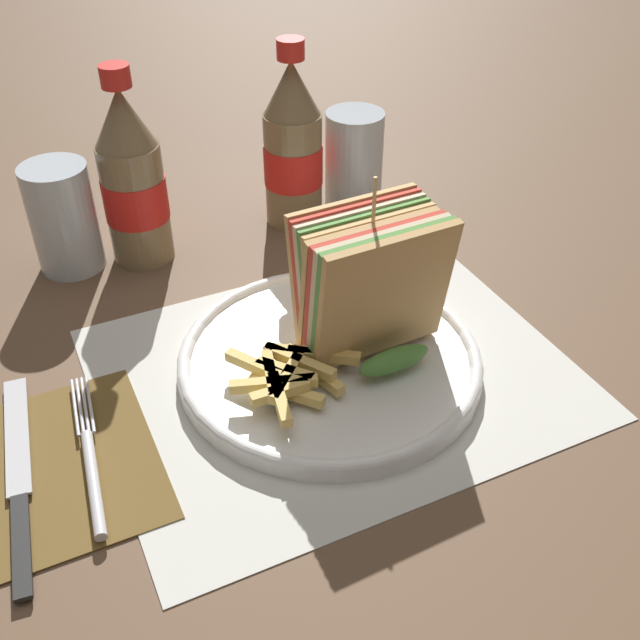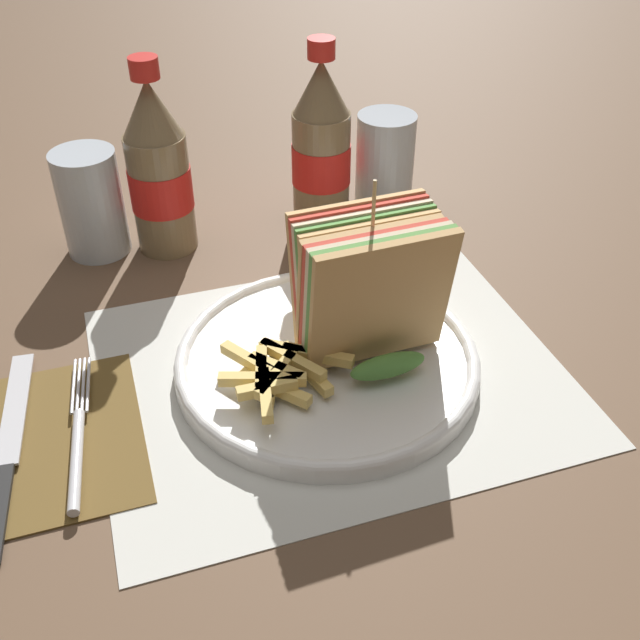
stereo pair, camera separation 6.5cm
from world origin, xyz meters
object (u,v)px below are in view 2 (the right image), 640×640
Objects in this scene: coke_bottle_far at (321,148)px; glass_near at (385,163)px; knife at (9,448)px; coke_bottle_near at (159,172)px; glass_far at (93,210)px; plate_main at (327,360)px; fork at (77,443)px; club_sandwich at (370,290)px.

coke_bottle_far is 0.09m from glass_near.
knife is 1.06× the size of coke_bottle_near.
knife is at bearing -108.15° from glass_far.
knife is at bearing -176.18° from plate_main.
plate_main is 0.31m from glass_near.
plate_main is at bearing 14.35° from fork.
club_sandwich is 0.29m from coke_bottle_near.
plate_main is 1.21× the size of knife.
coke_bottle_near is 1.00× the size of coke_bottle_far.
fork is (-0.25, -0.03, -0.07)m from club_sandwich.
plate_main reaches higher than fork.
plate_main is 0.28m from coke_bottle_near.
glass_near is at bearing -1.06° from glass_far.
glass_far is (0.04, 0.30, 0.04)m from fork.
glass_far is (-0.25, 0.01, -0.04)m from coke_bottle_far.
coke_bottle_near is 1.82× the size of glass_near.
coke_bottle_near is 0.18m from coke_bottle_far.
glass_near is at bearing 44.10° from fork.
coke_bottle_near is (-0.14, 0.25, 0.01)m from club_sandwich.
knife is 0.45m from coke_bottle_far.
plate_main is 2.34× the size of glass_near.
glass_far is (-0.21, 0.27, -0.03)m from club_sandwich.
knife is at bearing 170.83° from fork.
plate_main is at bearing -68.37° from coke_bottle_near.
glass_near is at bearing 39.31° from knife.
knife is at bearing -176.85° from club_sandwich.
club_sandwich is (0.04, -0.00, 0.07)m from plate_main.
glass_near is (0.16, 0.26, 0.05)m from plate_main.
knife is 0.51m from glass_near.
knife is (-0.30, -0.02, -0.07)m from club_sandwich.
knife is at bearing -121.62° from coke_bottle_near.
glass_far reaches higher than plate_main.
glass_far reaches higher than knife.
club_sandwich is at bearing 9.14° from knife.
coke_bottle_near is (-0.10, 0.25, 0.08)m from plate_main.
glass_near reaches higher than fork.
coke_bottle_near and coke_bottle_far have the same top height.
plate_main is at bearing -107.05° from coke_bottle_far.
coke_bottle_far is at bearing -2.78° from glass_far.
glass_near is at bearing 65.30° from club_sandwich.
plate_main is 0.32m from glass_far.
knife is (-0.05, 0.01, -0.00)m from fork.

